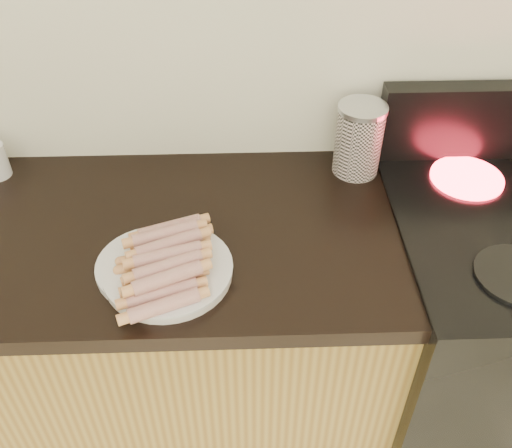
{
  "coord_description": "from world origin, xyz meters",
  "views": [
    {
      "loc": [
        0.04,
        0.71,
        1.77
      ],
      "look_at": [
        0.07,
        1.62,
        0.97
      ],
      "focal_mm": 40.0,
      "sensor_mm": 36.0,
      "label": 1
    }
  ],
  "objects_px": {
    "stove": "(505,343)",
    "side_plate": "(152,266)",
    "canister": "(359,139)",
    "main_plate": "(168,272)"
  },
  "relations": [
    {
      "from": "stove",
      "to": "side_plate",
      "type": "height_order",
      "value": "side_plate"
    },
    {
      "from": "side_plate",
      "to": "canister",
      "type": "relative_size",
      "value": 1.25
    },
    {
      "from": "main_plate",
      "to": "canister",
      "type": "distance_m",
      "value": 0.59
    },
    {
      "from": "side_plate",
      "to": "main_plate",
      "type": "bearing_deg",
      "value": -28.22
    },
    {
      "from": "stove",
      "to": "side_plate",
      "type": "bearing_deg",
      "value": -173.4
    },
    {
      "from": "main_plate",
      "to": "side_plate",
      "type": "relative_size",
      "value": 1.14
    },
    {
      "from": "main_plate",
      "to": "canister",
      "type": "height_order",
      "value": "canister"
    },
    {
      "from": "stove",
      "to": "main_plate",
      "type": "distance_m",
      "value": 1.01
    },
    {
      "from": "stove",
      "to": "canister",
      "type": "height_order",
      "value": "canister"
    },
    {
      "from": "canister",
      "to": "stove",
      "type": "bearing_deg",
      "value": -27.95
    }
  ]
}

